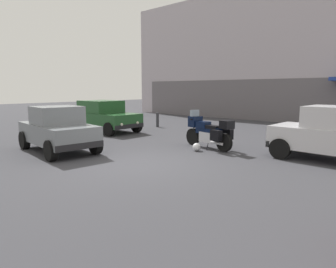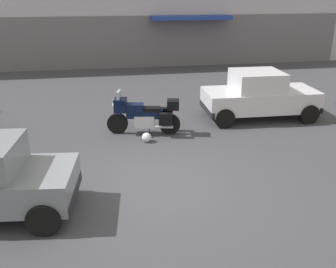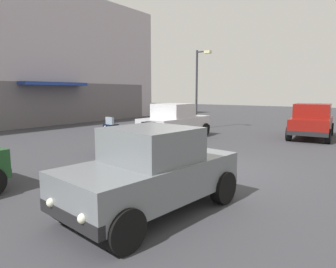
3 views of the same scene
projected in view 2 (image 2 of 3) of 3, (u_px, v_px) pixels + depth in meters
ground_plane at (152, 185)px, 8.71m from camera, size 80.00×80.00×0.00m
motorcycle at (145, 115)px, 11.54m from camera, size 2.24×0.99×1.36m
helmet at (147, 137)px, 11.10m from camera, size 0.28×0.28×0.28m
car_hatchback_near at (259, 95)px, 12.88m from camera, size 3.91×1.86×1.64m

